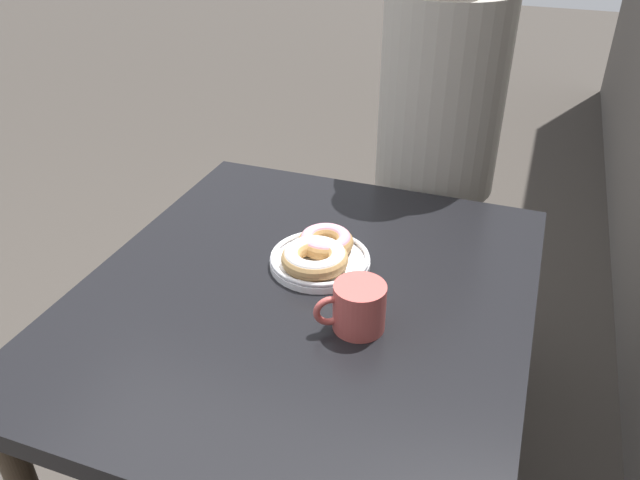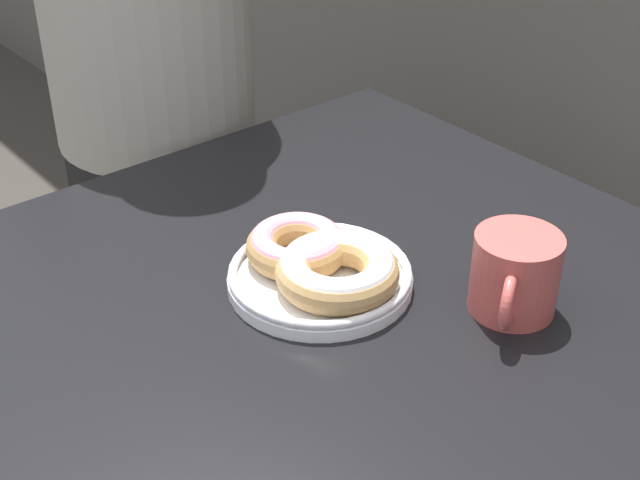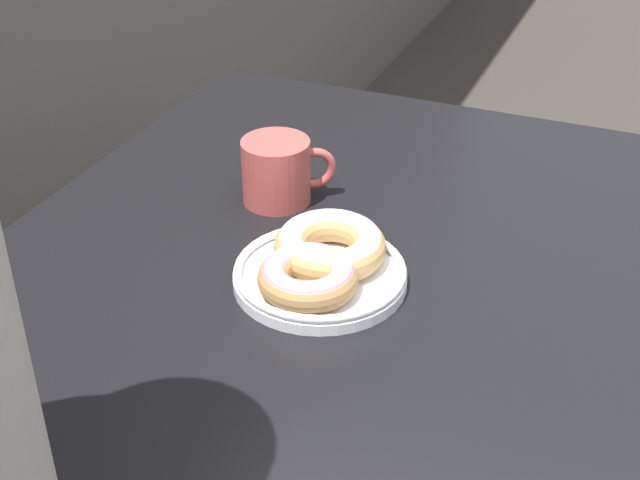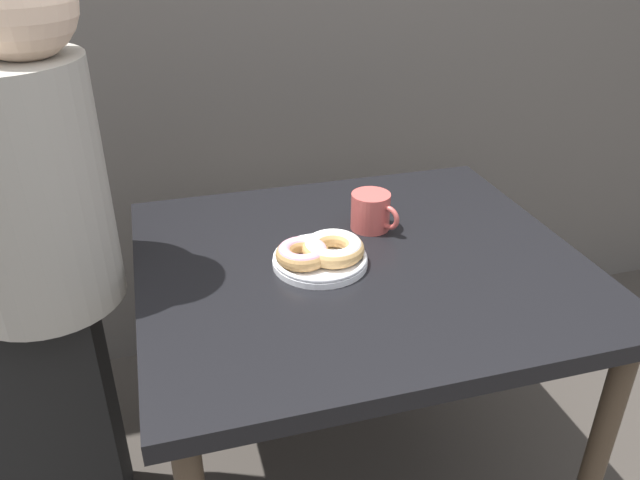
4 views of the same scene
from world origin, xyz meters
name	(u,v)px [view 1 (image 1 of 4)]	position (x,y,z in m)	size (l,w,h in m)	color
dining_table	(305,325)	(0.00, 0.33, 0.67)	(0.97, 0.85, 0.75)	black
donut_plate	(320,254)	(-0.09, 0.33, 0.78)	(0.23, 0.21, 0.06)	white
coffee_mug	(358,307)	(0.07, 0.46, 0.80)	(0.10, 0.12, 0.09)	#B74C47
person_figure	(437,164)	(-0.68, 0.46, 0.75)	(0.37, 0.32, 1.40)	black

